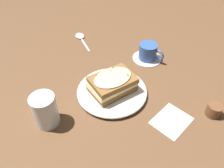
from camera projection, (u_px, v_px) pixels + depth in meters
ground_plane at (115, 87)px, 0.80m from camera, size 2.40×2.40×0.00m
dinner_plate at (112, 91)px, 0.77m from camera, size 0.25×0.25×0.02m
sandwich at (112, 83)px, 0.74m from camera, size 0.15×0.11×0.07m
teacup_with_saucer at (148, 52)px, 0.91m from camera, size 0.12×0.13×0.07m
water_glass at (45, 110)px, 0.65m from camera, size 0.07×0.07×0.11m
spoon at (80, 37)px, 1.05m from camera, size 0.06×0.17×0.01m
napkin at (172, 121)px, 0.69m from camera, size 0.13×0.12×0.00m
condiment_pot at (214, 110)px, 0.69m from camera, size 0.05×0.05×0.04m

